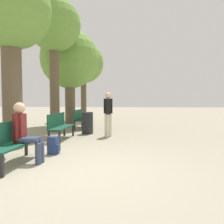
{
  "coord_description": "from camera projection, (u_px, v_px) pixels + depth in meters",
  "views": [
    {
      "loc": [
        1.07,
        -4.13,
        1.37
      ],
      "look_at": [
        0.21,
        4.4,
        0.91
      ],
      "focal_mm": 35.0,
      "sensor_mm": 36.0,
      "label": 1
    }
  ],
  "objects": [
    {
      "name": "tree_row_3",
      "position": [
        83.0,
        64.0,
        14.75
      ],
      "size": [
        2.73,
        2.73,
        5.27
      ],
      "color": "brown",
      "rests_on": "ground_plane"
    },
    {
      "name": "pedestrian_near",
      "position": [
        108.0,
        111.0,
        8.28
      ],
      "size": [
        0.34,
        0.26,
        1.67
      ],
      "color": "beige",
      "rests_on": "ground_plane"
    },
    {
      "name": "ground_plane",
      "position": [
        79.0,
        170.0,
        4.28
      ],
      "size": [
        80.0,
        80.0,
        0.0
      ],
      "primitive_type": "plane",
      "color": "gray"
    },
    {
      "name": "trash_bin",
      "position": [
        87.0,
        123.0,
        8.96
      ],
      "size": [
        0.46,
        0.46,
        0.89
      ],
      "color": "#232328",
      "rests_on": "ground_plane"
    },
    {
      "name": "tree_row_2",
      "position": [
        70.0,
        60.0,
        11.63
      ],
      "size": [
        3.1,
        3.1,
        5.11
      ],
      "color": "brown",
      "rests_on": "ground_plane"
    },
    {
      "name": "backpack",
      "position": [
        54.0,
        145.0,
        5.58
      ],
      "size": [
        0.27,
        0.28,
        0.45
      ],
      "color": "navy",
      "rests_on": "ground_plane"
    },
    {
      "name": "bench_row_2",
      "position": [
        80.0,
        118.0,
        10.6
      ],
      "size": [
        0.43,
        1.63,
        0.92
      ],
      "color": "#144733",
      "rests_on": "ground_plane"
    },
    {
      "name": "tree_row_1",
      "position": [
        54.0,
        27.0,
        9.29
      ],
      "size": [
        2.3,
        2.3,
        5.76
      ],
      "color": "brown",
      "rests_on": "ground_plane"
    },
    {
      "name": "person_seated",
      "position": [
        25.0,
        131.0,
        4.74
      ],
      "size": [
        0.63,
        0.36,
        1.33
      ],
      "color": "#384260",
      "rests_on": "ground_plane"
    },
    {
      "name": "bench_row_1",
      "position": [
        59.0,
        124.0,
        7.62
      ],
      "size": [
        0.43,
        1.63,
        0.92
      ],
      "color": "#144733",
      "rests_on": "ground_plane"
    },
    {
      "name": "tree_row_0",
      "position": [
        10.0,
        15.0,
        6.04
      ],
      "size": [
        2.24,
        2.24,
        5.03
      ],
      "color": "brown",
      "rests_on": "ground_plane"
    },
    {
      "name": "bench_row_0",
      "position": [
        12.0,
        140.0,
        4.64
      ],
      "size": [
        0.43,
        1.63,
        0.92
      ],
      "color": "#144733",
      "rests_on": "ground_plane"
    }
  ]
}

